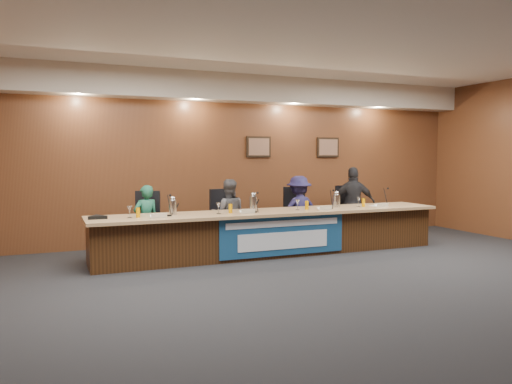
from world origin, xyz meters
TOP-DOWN VIEW (x-y plane):
  - floor at (0.00, 0.00)m, footprint 10.00×10.00m
  - ceiling at (0.00, 0.00)m, footprint 10.00×8.00m
  - wall_back at (0.00, 4.00)m, footprint 10.00×0.04m
  - soffit at (0.00, 3.75)m, footprint 10.00×0.50m
  - dais_body at (0.00, 2.40)m, footprint 6.00×0.80m
  - dais_top at (0.00, 2.35)m, footprint 6.10×0.95m
  - banner at (0.00, 1.99)m, footprint 2.20×0.02m
  - banner_text_upper at (0.00, 1.97)m, footprint 2.00×0.01m
  - banner_text_lower at (0.00, 1.97)m, footprint 1.60×0.01m
  - wall_photo_left at (0.40, 3.97)m, footprint 0.52×0.04m
  - wall_photo_right at (2.00, 3.97)m, footprint 0.52×0.04m
  - panelist_a at (-2.03, 3.02)m, footprint 0.49×0.38m
  - panelist_b at (-0.58, 3.02)m, footprint 0.73×0.64m
  - panelist_c at (0.82, 3.02)m, footprint 0.84×0.49m
  - panelist_d at (2.03, 3.02)m, footprint 0.92×0.67m
  - office_chair_a at (-2.03, 3.12)m, footprint 0.63×0.63m
  - office_chair_b at (-0.58, 3.12)m, footprint 0.56×0.56m
  - office_chair_c at (0.82, 3.12)m, footprint 0.59×0.59m
  - office_chair_d at (2.03, 3.12)m, footprint 0.50×0.50m
  - nameplate_a at (-2.01, 2.08)m, footprint 0.24×0.08m
  - microphone_a at (-1.81, 2.28)m, footprint 0.07×0.07m
  - juice_glass_a at (-2.28, 2.30)m, footprint 0.06×0.06m
  - water_glass_a at (-2.40, 2.29)m, footprint 0.08×0.08m
  - nameplate_b at (-0.57, 2.12)m, footprint 0.24×0.08m
  - microphone_b at (-0.40, 2.23)m, footprint 0.07×0.07m
  - juice_glass_b at (-0.80, 2.29)m, footprint 0.06×0.06m
  - water_glass_b at (-1.02, 2.26)m, footprint 0.08×0.08m
  - nameplate_c at (0.83, 2.07)m, footprint 0.24×0.08m
  - microphone_c at (1.02, 2.24)m, footprint 0.07×0.07m
  - juice_glass_c at (0.59, 2.28)m, footprint 0.06×0.06m
  - water_glass_c at (0.41, 2.28)m, footprint 0.08×0.08m
  - nameplate_d at (2.03, 2.10)m, footprint 0.24×0.08m
  - microphone_d at (2.20, 2.28)m, footprint 0.07×0.07m
  - juice_glass_d at (1.77, 2.32)m, footprint 0.06×0.06m
  - water_glass_d at (1.67, 2.32)m, footprint 0.08×0.08m
  - carafe_left at (-1.72, 2.41)m, footprint 0.12×0.12m
  - carafe_mid at (-0.35, 2.44)m, footprint 0.13×0.13m
  - carafe_right at (1.27, 2.44)m, footprint 0.13×0.13m
  - speakerphone at (-2.86, 2.37)m, footprint 0.32×0.32m
  - paper_stack at (2.07, 2.27)m, footprint 0.26×0.33m

SIDE VIEW (x-z plane):
  - floor at x=0.00m, z-range 0.00..0.00m
  - banner_text_lower at x=0.00m, z-range 0.16..0.44m
  - dais_body at x=0.00m, z-range 0.00..0.70m
  - banner at x=0.00m, z-range 0.05..0.71m
  - office_chair_a at x=-2.03m, z-range 0.44..0.52m
  - office_chair_b at x=-0.58m, z-range 0.44..0.52m
  - office_chair_c at x=0.82m, z-range 0.44..0.52m
  - office_chair_d at x=2.03m, z-range 0.44..0.52m
  - banner_text_upper at x=0.00m, z-range 0.53..0.63m
  - panelist_a at x=-2.03m, z-range 0.00..1.19m
  - panelist_b at x=-0.58m, z-range 0.00..1.26m
  - panelist_c at x=0.82m, z-range 0.00..1.30m
  - dais_top at x=0.00m, z-range 0.70..0.75m
  - panelist_d at x=2.03m, z-range 0.00..1.45m
  - paper_stack at x=2.07m, z-range 0.75..0.76m
  - microphone_a at x=-1.81m, z-range 0.75..0.77m
  - microphone_b at x=-0.40m, z-range 0.75..0.77m
  - microphone_c at x=1.02m, z-range 0.75..0.77m
  - microphone_d at x=2.20m, z-range 0.75..0.77m
  - speakerphone at x=-2.86m, z-range 0.75..0.80m
  - nameplate_a at x=-2.01m, z-range 0.74..0.85m
  - nameplate_b at x=-0.57m, z-range 0.74..0.85m
  - nameplate_c at x=0.83m, z-range 0.74..0.85m
  - nameplate_d at x=2.03m, z-range 0.74..0.85m
  - juice_glass_a at x=-2.28m, z-range 0.75..0.90m
  - juice_glass_b at x=-0.80m, z-range 0.75..0.90m
  - juice_glass_c at x=0.59m, z-range 0.75..0.90m
  - juice_glass_d at x=1.77m, z-range 0.75..0.90m
  - water_glass_a at x=-2.40m, z-range 0.75..0.93m
  - water_glass_b at x=-1.02m, z-range 0.75..0.93m
  - water_glass_c at x=0.41m, z-range 0.75..0.93m
  - water_glass_d at x=1.67m, z-range 0.75..0.93m
  - carafe_right at x=1.27m, z-range 0.75..0.97m
  - carafe_left at x=-1.72m, z-range 0.75..0.98m
  - carafe_mid at x=-0.35m, z-range 0.75..1.00m
  - wall_back at x=0.00m, z-range 0.00..3.20m
  - wall_photo_left at x=0.40m, z-range 1.64..2.06m
  - wall_photo_right at x=2.00m, z-range 1.64..2.06m
  - soffit at x=0.00m, z-range 2.70..3.20m
  - ceiling at x=0.00m, z-range 3.18..3.22m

